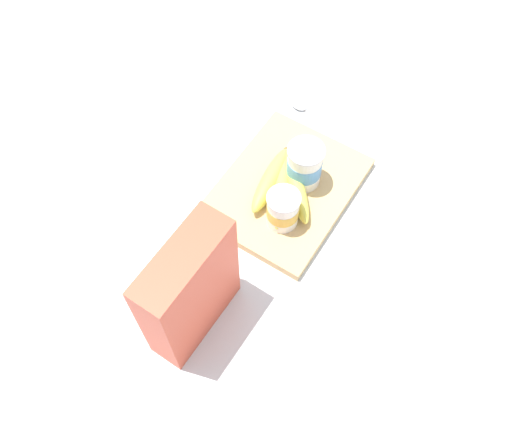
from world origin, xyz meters
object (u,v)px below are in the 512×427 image
(banana_bunch, at_px, (283,184))
(spoon, at_px, (310,111))
(cereal_box, at_px, (190,291))
(yogurt_cup_front, at_px, (304,165))
(yogurt_cup_back, at_px, (283,209))
(cutting_board, at_px, (285,189))

(banana_bunch, xyz_separation_m, spoon, (-0.22, -0.06, -0.03))
(cereal_box, relative_size, spoon, 1.86)
(cereal_box, height_order, spoon, cereal_box)
(yogurt_cup_front, relative_size, banana_bunch, 0.52)
(spoon, bearing_deg, cereal_box, 7.46)
(spoon, bearing_deg, yogurt_cup_back, 19.13)
(yogurt_cup_front, bearing_deg, spoon, -154.85)
(yogurt_cup_front, height_order, banana_bunch, yogurt_cup_front)
(yogurt_cup_back, bearing_deg, spoon, -160.87)
(cereal_box, xyz_separation_m, yogurt_cup_front, (-0.35, 0.01, -0.05))
(yogurt_cup_back, xyz_separation_m, banana_bunch, (-0.06, -0.04, -0.02))
(cereal_box, bearing_deg, yogurt_cup_front, 178.42)
(cutting_board, distance_m, cereal_box, 0.34)
(banana_bunch, relative_size, spoon, 1.42)
(cutting_board, distance_m, yogurt_cup_back, 0.09)
(yogurt_cup_back, relative_size, spoon, 0.61)
(cereal_box, distance_m, yogurt_cup_back, 0.26)
(cereal_box, bearing_deg, cutting_board, -178.16)
(cereal_box, bearing_deg, banana_bunch, -177.91)
(banana_bunch, bearing_deg, cutting_board, 172.32)
(cereal_box, height_order, banana_bunch, cereal_box)
(cereal_box, relative_size, yogurt_cup_front, 2.52)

